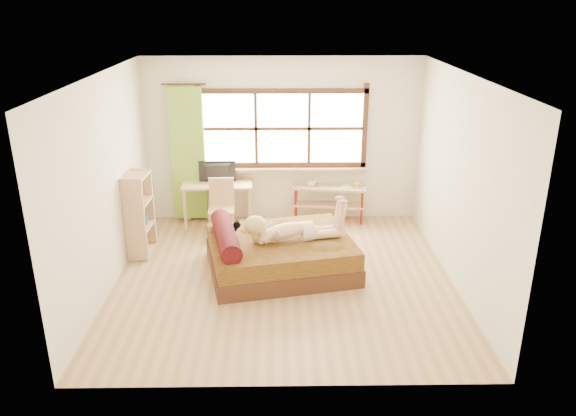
{
  "coord_description": "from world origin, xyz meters",
  "views": [
    {
      "loc": [
        -0.04,
        -6.76,
        3.58
      ],
      "look_at": [
        0.06,
        0.2,
        0.94
      ],
      "focal_mm": 35.0,
      "sensor_mm": 36.0,
      "label": 1
    }
  ],
  "objects_px": {
    "chair": "(222,203)",
    "pipe_shelf": "(330,196)",
    "bed": "(277,253)",
    "woman": "(292,220)",
    "kitten": "(228,228)",
    "bookshelf": "(139,214)",
    "desk": "(217,189)"
  },
  "relations": [
    {
      "from": "kitten",
      "to": "desk",
      "type": "relative_size",
      "value": 0.25
    },
    {
      "from": "desk",
      "to": "pipe_shelf",
      "type": "distance_m",
      "value": 1.87
    },
    {
      "from": "pipe_shelf",
      "to": "bookshelf",
      "type": "relative_size",
      "value": 1.01
    },
    {
      "from": "bed",
      "to": "desk",
      "type": "height_order",
      "value": "bed"
    },
    {
      "from": "desk",
      "to": "chair",
      "type": "relative_size",
      "value": 1.3
    },
    {
      "from": "bed",
      "to": "bookshelf",
      "type": "relative_size",
      "value": 1.79
    },
    {
      "from": "kitten",
      "to": "pipe_shelf",
      "type": "relative_size",
      "value": 0.23
    },
    {
      "from": "desk",
      "to": "chair",
      "type": "distance_m",
      "value": 0.4
    },
    {
      "from": "woman",
      "to": "desk",
      "type": "xyz_separation_m",
      "value": [
        -1.18,
        1.76,
        -0.15
      ]
    },
    {
      "from": "pipe_shelf",
      "to": "bookshelf",
      "type": "height_order",
      "value": "bookshelf"
    },
    {
      "from": "woman",
      "to": "desk",
      "type": "bearing_deg",
      "value": 111.99
    },
    {
      "from": "woman",
      "to": "pipe_shelf",
      "type": "bearing_deg",
      "value": 58.25
    },
    {
      "from": "chair",
      "to": "kitten",
      "type": "bearing_deg",
      "value": -82.2
    },
    {
      "from": "kitten",
      "to": "woman",
      "type": "bearing_deg",
      "value": -21.72
    },
    {
      "from": "kitten",
      "to": "pipe_shelf",
      "type": "bearing_deg",
      "value": 36.21
    },
    {
      "from": "desk",
      "to": "pipe_shelf",
      "type": "height_order",
      "value": "desk"
    },
    {
      "from": "woman",
      "to": "pipe_shelf",
      "type": "xyz_separation_m",
      "value": [
        0.68,
        1.88,
        -0.32
      ]
    },
    {
      "from": "pipe_shelf",
      "to": "bed",
      "type": "bearing_deg",
      "value": -107.44
    },
    {
      "from": "desk",
      "to": "pipe_shelf",
      "type": "relative_size",
      "value": 0.93
    },
    {
      "from": "bookshelf",
      "to": "pipe_shelf",
      "type": "bearing_deg",
      "value": 26.3
    },
    {
      "from": "bed",
      "to": "desk",
      "type": "bearing_deg",
      "value": 107.91
    },
    {
      "from": "woman",
      "to": "pipe_shelf",
      "type": "relative_size",
      "value": 1.09
    },
    {
      "from": "kitten",
      "to": "pipe_shelf",
      "type": "height_order",
      "value": "kitten"
    },
    {
      "from": "bed",
      "to": "bookshelf",
      "type": "distance_m",
      "value": 2.1
    },
    {
      "from": "kitten",
      "to": "chair",
      "type": "distance_m",
      "value": 1.26
    },
    {
      "from": "bed",
      "to": "woman",
      "type": "distance_m",
      "value": 0.55
    },
    {
      "from": "desk",
      "to": "bookshelf",
      "type": "height_order",
      "value": "bookshelf"
    },
    {
      "from": "kitten",
      "to": "bookshelf",
      "type": "xyz_separation_m",
      "value": [
        -1.32,
        0.46,
        0.03
      ]
    },
    {
      "from": "woman",
      "to": "chair",
      "type": "height_order",
      "value": "woman"
    },
    {
      "from": "bed",
      "to": "desk",
      "type": "distance_m",
      "value": 2.01
    },
    {
      "from": "chair",
      "to": "pipe_shelf",
      "type": "xyz_separation_m",
      "value": [
        1.76,
        0.49,
        -0.05
      ]
    },
    {
      "from": "woman",
      "to": "desk",
      "type": "relative_size",
      "value": 1.17
    }
  ]
}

